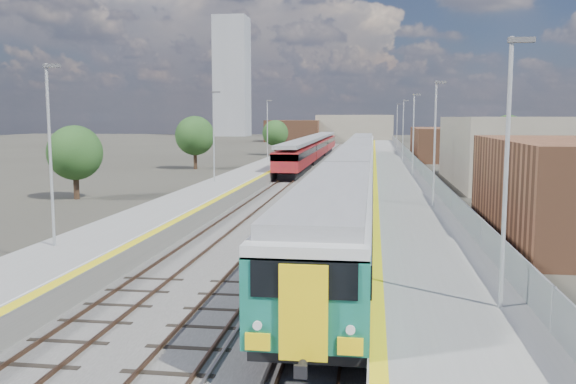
# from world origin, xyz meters

# --- Properties ---
(ground) EXTENTS (320.00, 320.00, 0.00)m
(ground) POSITION_xyz_m (0.00, 50.00, 0.00)
(ground) COLOR #47443A
(ground) RESTS_ON ground
(ballast_bed) EXTENTS (10.50, 155.00, 0.06)m
(ballast_bed) POSITION_xyz_m (-2.25, 52.50, 0.03)
(ballast_bed) COLOR #565451
(ballast_bed) RESTS_ON ground
(tracks) EXTENTS (8.96, 160.00, 0.17)m
(tracks) POSITION_xyz_m (-1.65, 54.18, 0.11)
(tracks) COLOR #4C3323
(tracks) RESTS_ON ground
(platform_right) EXTENTS (4.70, 155.00, 8.52)m
(platform_right) POSITION_xyz_m (5.28, 52.49, 0.54)
(platform_right) COLOR slate
(platform_right) RESTS_ON ground
(platform_left) EXTENTS (4.30, 155.00, 8.52)m
(platform_left) POSITION_xyz_m (-9.05, 52.49, 0.52)
(platform_left) COLOR slate
(platform_left) RESTS_ON ground
(buildings) EXTENTS (72.00, 185.50, 40.00)m
(buildings) POSITION_xyz_m (-18.12, 138.60, 10.70)
(buildings) COLOR brown
(buildings) RESTS_ON ground
(green_train) EXTENTS (2.96, 82.42, 3.26)m
(green_train) POSITION_xyz_m (1.50, 38.65, 2.30)
(green_train) COLOR black
(green_train) RESTS_ON ground
(red_train) EXTENTS (2.78, 56.47, 3.51)m
(red_train) POSITION_xyz_m (-5.50, 70.60, 2.08)
(red_train) COLOR black
(red_train) RESTS_ON ground
(tree_a) EXTENTS (4.25, 4.25, 5.75)m
(tree_a) POSITION_xyz_m (-19.95, 29.03, 3.62)
(tree_a) COLOR #382619
(tree_a) RESTS_ON ground
(tree_b) EXTENTS (4.82, 4.82, 6.54)m
(tree_b) POSITION_xyz_m (-18.76, 57.24, 4.11)
(tree_b) COLOR #382619
(tree_b) RESTS_ON ground
(tree_c) EXTENTS (4.37, 4.37, 5.92)m
(tree_c) POSITION_xyz_m (-13.40, 86.14, 3.72)
(tree_c) COLOR #382619
(tree_c) RESTS_ON ground
(tree_d) EXTENTS (4.95, 4.95, 6.70)m
(tree_d) POSITION_xyz_m (21.23, 71.79, 4.22)
(tree_d) COLOR #382619
(tree_d) RESTS_ON ground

